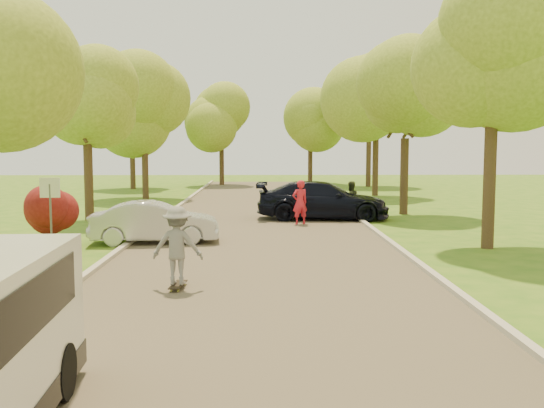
{
  "coord_description": "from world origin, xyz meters",
  "views": [
    {
      "loc": [
        0.04,
        -12.77,
        3.07
      ],
      "look_at": [
        0.36,
        5.4,
        1.3
      ],
      "focal_mm": 40.0,
      "sensor_mm": 36.0,
      "label": 1
    }
  ],
  "objects": [
    {
      "name": "tree_r_midb",
      "position": [
        6.6,
        14.0,
        4.88
      ],
      "size": [
        4.51,
        4.4,
        7.01
      ],
      "color": "#382619",
      "rests_on": "ground"
    },
    {
      "name": "road",
      "position": [
        0.0,
        8.0,
        0.01
      ],
      "size": [
        8.0,
        60.0,
        0.01
      ],
      "primitive_type": "cube",
      "color": "#4C4438",
      "rests_on": "ground"
    },
    {
      "name": "dark_sedan",
      "position": [
        2.59,
        12.16,
        0.79
      ],
      "size": [
        5.58,
        2.57,
        1.58
      ],
      "primitive_type": "imported",
      "rotation": [
        0.0,
        0.0,
        1.5
      ],
      "color": "black",
      "rests_on": "ground"
    },
    {
      "name": "curb_left",
      "position": [
        -4.05,
        8.0,
        0.06
      ],
      "size": [
        0.18,
        60.0,
        0.12
      ],
      "primitive_type": "cube",
      "color": "#B2AD9E",
      "rests_on": "ground"
    },
    {
      "name": "tree_r_mida",
      "position": [
        7.02,
        5.0,
        5.54
      ],
      "size": [
        5.13,
        5.0,
        7.95
      ],
      "color": "#382619",
      "rests_on": "ground"
    },
    {
      "name": "silver_sedan",
      "position": [
        -3.3,
        6.14,
        0.66
      ],
      "size": [
        4.1,
        1.75,
        1.31
      ],
      "primitive_type": "imported",
      "rotation": [
        0.0,
        0.0,
        1.66
      ],
      "color": "#B8B8BD",
      "rests_on": "ground"
    },
    {
      "name": "street_sign",
      "position": [
        -5.8,
        4.0,
        1.56
      ],
      "size": [
        0.55,
        0.06,
        2.17
      ],
      "color": "#59595E",
      "rests_on": "ground"
    },
    {
      "name": "skateboarder",
      "position": [
        -1.75,
        -0.03,
        0.95
      ],
      "size": [
        1.13,
        0.72,
        1.67
      ],
      "primitive_type": "imported",
      "rotation": [
        0.0,
        0.0,
        3.05
      ],
      "color": "slate",
      "rests_on": "longboard"
    },
    {
      "name": "ground",
      "position": [
        0.0,
        0.0,
        0.0
      ],
      "size": [
        100.0,
        100.0,
        0.0
      ],
      "primitive_type": "plane",
      "color": "#356718",
      "rests_on": "ground"
    },
    {
      "name": "tree_l_midb",
      "position": [
        -6.81,
        12.0,
        4.59
      ],
      "size": [
        4.3,
        4.2,
        6.62
      ],
      "color": "#382619",
      "rests_on": "ground"
    },
    {
      "name": "tree_l_far",
      "position": [
        -6.39,
        22.0,
        5.47
      ],
      "size": [
        4.92,
        4.8,
        7.79
      ],
      "color": "#382619",
      "rests_on": "ground"
    },
    {
      "name": "tree_bg_d",
      "position": [
        4.22,
        36.0,
        5.31
      ],
      "size": [
        5.12,
        5.0,
        7.72
      ],
      "color": "#382619",
      "rests_on": "ground"
    },
    {
      "name": "longboard",
      "position": [
        -1.75,
        -0.03,
        0.09
      ],
      "size": [
        0.31,
        0.88,
        0.1
      ],
      "rotation": [
        0.0,
        0.0,
        3.05
      ],
      "color": "black",
      "rests_on": "ground"
    },
    {
      "name": "red_shrub",
      "position": [
        -6.3,
        5.5,
        1.1
      ],
      "size": [
        1.7,
        1.7,
        1.95
      ],
      "color": "#382619",
      "rests_on": "ground"
    },
    {
      "name": "tree_bg_b",
      "position": [
        8.22,
        32.0,
        5.54
      ],
      "size": [
        5.12,
        5.0,
        7.95
      ],
      "color": "#382619",
      "rests_on": "ground"
    },
    {
      "name": "curb_right",
      "position": [
        4.05,
        8.0,
        0.06
      ],
      "size": [
        0.18,
        60.0,
        0.12
      ],
      "primitive_type": "cube",
      "color": "#B2AD9E",
      "rests_on": "ground"
    },
    {
      "name": "tree_r_far",
      "position": [
        7.23,
        24.0,
        5.83
      ],
      "size": [
        5.33,
        5.2,
        8.34
      ],
      "color": "#382619",
      "rests_on": "ground"
    },
    {
      "name": "person_olive",
      "position": [
        3.8,
        12.51,
        0.78
      ],
      "size": [
        0.94,
        0.86,
        1.56
      ],
      "primitive_type": "imported",
      "rotation": [
        0.0,
        0.0,
        3.59
      ],
      "color": "#2F3721",
      "rests_on": "ground"
    },
    {
      "name": "tree_bg_c",
      "position": [
        -2.79,
        34.0,
        5.02
      ],
      "size": [
        4.92,
        4.8,
        7.33
      ],
      "color": "#382619",
      "rests_on": "ground"
    },
    {
      "name": "person_striped",
      "position": [
        1.53,
        10.48,
        0.86
      ],
      "size": [
        0.74,
        0.62,
        1.73
      ],
      "primitive_type": "imported",
      "rotation": [
        0.0,
        0.0,
        3.53
      ],
      "color": "red",
      "rests_on": "ground"
    },
    {
      "name": "tree_bg_a",
      "position": [
        -8.78,
        30.0,
        5.31
      ],
      "size": [
        5.12,
        5.0,
        7.72
      ],
      "color": "#382619",
      "rests_on": "ground"
    }
  ]
}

